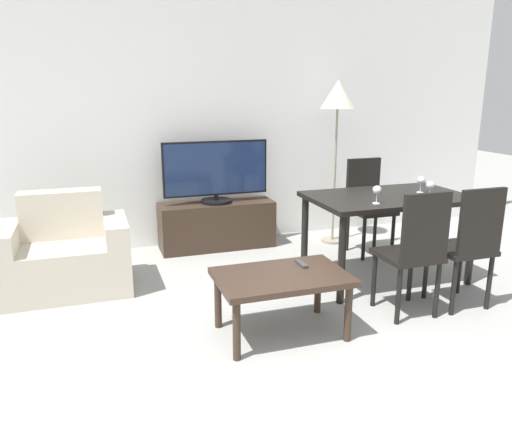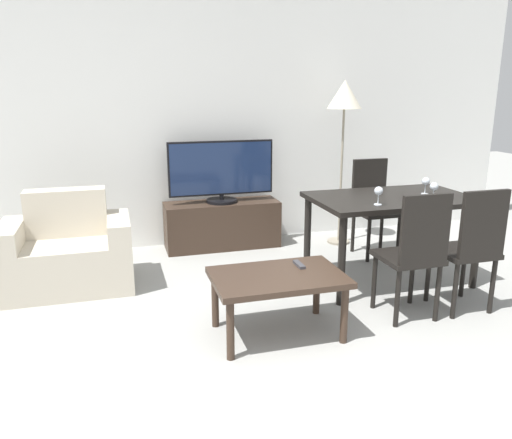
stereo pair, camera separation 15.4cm
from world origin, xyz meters
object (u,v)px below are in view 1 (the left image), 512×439
at_px(tv_stand, 217,225).
at_px(armchair, 65,256).
at_px(coffee_table, 282,282).
at_px(remote_primary, 301,264).
at_px(dining_table, 388,206).
at_px(dining_chair_near_right, 469,242).
at_px(tv, 216,172).
at_px(dining_chair_far, 367,201).
at_px(dining_chair_near, 415,248).
at_px(wine_glass_left, 430,186).
at_px(floor_lamp, 338,102).
at_px(wine_glass_right, 377,191).
at_px(wine_glass_center, 421,181).

bearing_deg(tv_stand, armchair, -153.69).
xyz_separation_m(coffee_table, remote_primary, (0.19, 0.12, 0.07)).
bearing_deg(tv_stand, dining_table, -48.54).
bearing_deg(armchair, dining_table, -12.92).
bearing_deg(dining_chair_near_right, dining_table, 108.06).
bearing_deg(tv, tv_stand, 90.00).
height_order(armchair, remote_primary, armchair).
bearing_deg(dining_chair_far, dining_chair_near, -108.06).
height_order(dining_chair_near, dining_chair_near_right, same).
xyz_separation_m(tv, wine_glass_left, (1.42, -1.55, 0.05)).
bearing_deg(dining_table, dining_chair_near_right, -71.94).
xyz_separation_m(armchair, floor_lamp, (2.71, 0.52, 1.20)).
bearing_deg(tv, wine_glass_right, -60.39).
distance_m(armchair, wine_glass_left, 3.05).
xyz_separation_m(dining_chair_far, floor_lamp, (-0.16, 0.41, 0.97)).
height_order(armchair, dining_chair_near_right, dining_chair_near_right).
bearing_deg(armchair, dining_chair_near_right, -24.75).
distance_m(dining_chair_far, wine_glass_center, 0.80).
bearing_deg(floor_lamp, tv, 170.84).
bearing_deg(dining_table, tv_stand, 131.46).
bearing_deg(tv_stand, tv, -90.00).
relative_size(dining_table, dining_chair_near_right, 1.42).
relative_size(dining_chair_far, dining_chair_near_right, 1.00).
relative_size(dining_table, wine_glass_right, 9.19).
bearing_deg(dining_chair_near, wine_glass_right, 95.15).
height_order(tv_stand, wine_glass_center, wine_glass_center).
bearing_deg(armchair, wine_glass_left, -15.98).
relative_size(dining_chair_far, wine_glass_right, 6.49).
xyz_separation_m(dining_chair_far, wine_glass_left, (0.01, -0.94, 0.33)).
relative_size(tv_stand, floor_lamp, 0.69).
relative_size(dining_chair_near_right, wine_glass_center, 6.49).
distance_m(dining_chair_near, dining_chair_far, 1.52).
height_order(dining_chair_near_right, floor_lamp, floor_lamp).
distance_m(dining_table, dining_chair_near_right, 0.77).
relative_size(tv_stand, dining_table, 0.88).
bearing_deg(wine_glass_right, armchair, 160.05).
distance_m(armchair, dining_chair_near_right, 3.18).
bearing_deg(dining_chair_far, dining_table, -108.06).
height_order(tv, coffee_table, tv).
bearing_deg(tv_stand, coffee_table, -91.63).
distance_m(dining_table, dining_chair_near, 0.77).
bearing_deg(dining_chair_near_right, armchair, 155.25).
xyz_separation_m(dining_chair_near, floor_lamp, (0.31, 1.85, 0.97)).
relative_size(dining_table, dining_chair_near, 1.42).
xyz_separation_m(dining_chair_far, dining_chair_near_right, (0.00, -1.44, 0.00)).
height_order(dining_chair_far, wine_glass_left, dining_chair_far).
relative_size(dining_chair_near_right, floor_lamp, 0.55).
bearing_deg(remote_primary, wine_glass_left, 14.75).
relative_size(floor_lamp, wine_glass_right, 11.72).
distance_m(dining_table, wine_glass_left, 0.38).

